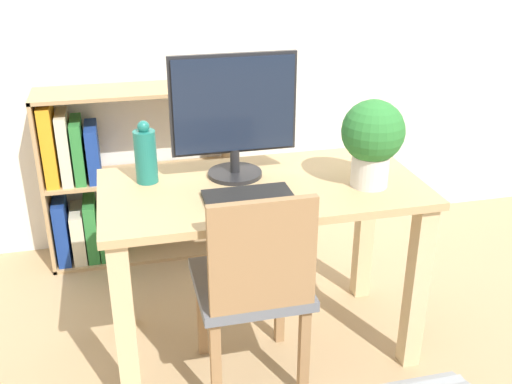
{
  "coord_description": "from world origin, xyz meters",
  "views": [
    {
      "loc": [
        -0.5,
        -1.97,
        1.62
      ],
      "look_at": [
        0.0,
        0.1,
        0.65
      ],
      "focal_mm": 42.0,
      "sensor_mm": 36.0,
      "label": 1
    }
  ],
  "objects_px": {
    "bookshelf": "(102,183)",
    "monitor": "(234,111)",
    "potted_plant": "(373,138)",
    "vase": "(146,155)",
    "chair": "(254,283)",
    "keyboard": "(248,195)"
  },
  "relations": [
    {
      "from": "keyboard",
      "to": "bookshelf",
      "type": "xyz_separation_m",
      "value": [
        -0.53,
        0.99,
        -0.32
      ]
    },
    {
      "from": "keyboard",
      "to": "potted_plant",
      "type": "xyz_separation_m",
      "value": [
        0.46,
        0.0,
        0.18
      ]
    },
    {
      "from": "vase",
      "to": "monitor",
      "type": "bearing_deg",
      "value": -3.0
    },
    {
      "from": "vase",
      "to": "bookshelf",
      "type": "relative_size",
      "value": 0.25
    },
    {
      "from": "vase",
      "to": "chair",
      "type": "height_order",
      "value": "vase"
    },
    {
      "from": "monitor",
      "to": "bookshelf",
      "type": "xyz_separation_m",
      "value": [
        -0.53,
        0.78,
        -0.57
      ]
    },
    {
      "from": "potted_plant",
      "to": "chair",
      "type": "height_order",
      "value": "potted_plant"
    },
    {
      "from": "monitor",
      "to": "potted_plant",
      "type": "distance_m",
      "value": 0.51
    },
    {
      "from": "monitor",
      "to": "vase",
      "type": "height_order",
      "value": "monitor"
    },
    {
      "from": "bookshelf",
      "to": "monitor",
      "type": "bearing_deg",
      "value": -55.75
    },
    {
      "from": "monitor",
      "to": "bookshelf",
      "type": "bearing_deg",
      "value": 124.25
    },
    {
      "from": "potted_plant",
      "to": "chair",
      "type": "distance_m",
      "value": 0.67
    },
    {
      "from": "keyboard",
      "to": "potted_plant",
      "type": "height_order",
      "value": "potted_plant"
    },
    {
      "from": "potted_plant",
      "to": "vase",
      "type": "bearing_deg",
      "value": 164.15
    },
    {
      "from": "bookshelf",
      "to": "chair",
      "type": "bearing_deg",
      "value": -64.96
    },
    {
      "from": "keyboard",
      "to": "chair",
      "type": "xyz_separation_m",
      "value": [
        -0.01,
        -0.13,
        -0.28
      ]
    },
    {
      "from": "monitor",
      "to": "potted_plant",
      "type": "height_order",
      "value": "monitor"
    },
    {
      "from": "monitor",
      "to": "potted_plant",
      "type": "xyz_separation_m",
      "value": [
        0.46,
        -0.21,
        -0.07
      ]
    },
    {
      "from": "vase",
      "to": "chair",
      "type": "relative_size",
      "value": 0.29
    },
    {
      "from": "potted_plant",
      "to": "monitor",
      "type": "bearing_deg",
      "value": 155.81
    },
    {
      "from": "chair",
      "to": "potted_plant",
      "type": "bearing_deg",
      "value": 14.67
    },
    {
      "from": "monitor",
      "to": "vase",
      "type": "bearing_deg",
      "value": 177.0
    }
  ]
}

